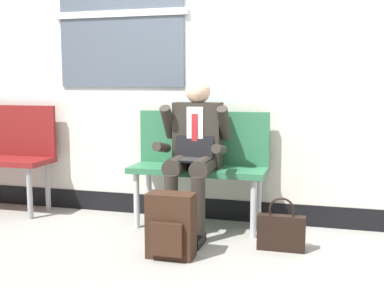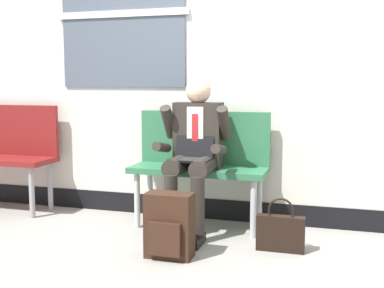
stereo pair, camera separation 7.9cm
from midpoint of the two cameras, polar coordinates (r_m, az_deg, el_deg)
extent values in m
plane|color=gray|center=(4.02, 0.35, -10.78)|extent=(18.00, 18.00, 0.00)
cube|color=silver|center=(4.47, 2.69, 15.42)|extent=(6.57, 0.12, 1.66)
cube|color=beige|center=(4.47, 2.60, -0.81)|extent=(6.57, 0.12, 0.87)
cube|color=black|center=(4.57, 2.56, -7.36)|extent=(6.57, 0.14, 0.19)
cube|color=#4C5666|center=(4.67, -7.71, 14.83)|extent=(1.22, 0.02, 1.33)
cube|color=silver|center=(4.67, -7.76, 14.85)|extent=(1.30, 0.03, 0.06)
cube|color=#2D6B47|center=(4.16, 1.27, -3.07)|extent=(1.16, 0.42, 0.05)
cube|color=#2D6B47|center=(4.29, 1.92, 0.74)|extent=(1.16, 0.04, 0.47)
cylinder|color=#B7B7BC|center=(4.23, -5.90, -6.56)|extent=(0.05, 0.05, 0.48)
cylinder|color=#B7B7BC|center=(4.50, -4.42, -5.71)|extent=(0.05, 0.05, 0.48)
cylinder|color=#B7B7BC|center=(3.97, 7.75, -7.53)|extent=(0.05, 0.05, 0.48)
cylinder|color=#B7B7BC|center=(4.25, 8.39, -6.53)|extent=(0.05, 0.05, 0.48)
cube|color=maroon|center=(5.20, -20.35, 1.57)|extent=(1.13, 0.04, 0.50)
cylinder|color=gray|center=(4.73, -17.76, -5.41)|extent=(0.05, 0.05, 0.48)
cylinder|color=gray|center=(4.97, -15.80, -4.74)|extent=(0.05, 0.05, 0.48)
cylinder|color=#2D2823|center=(3.98, -1.06, -2.51)|extent=(0.15, 0.40, 0.15)
cylinder|color=#2D2823|center=(3.87, -1.92, -7.47)|extent=(0.11, 0.11, 0.53)
cube|color=black|center=(3.87, -2.20, -10.95)|extent=(0.10, 0.26, 0.07)
cylinder|color=#2D2823|center=(3.92, 2.01, -2.66)|extent=(0.15, 0.40, 0.15)
cylinder|color=#2D2823|center=(3.80, 1.25, -7.71)|extent=(0.11, 0.11, 0.53)
cube|color=black|center=(3.81, 0.99, -11.26)|extent=(0.10, 0.26, 0.07)
cube|color=#2D2823|center=(4.11, 1.28, 1.05)|extent=(0.40, 0.18, 0.55)
cube|color=silver|center=(4.02, 0.92, 1.62)|extent=(0.14, 0.01, 0.39)
cube|color=#B22328|center=(4.01, 0.90, 1.19)|extent=(0.05, 0.01, 0.33)
sphere|color=beige|center=(4.09, 1.30, 6.20)|extent=(0.21, 0.21, 0.21)
cylinder|color=#2D2823|center=(4.11, -2.20, 2.58)|extent=(0.09, 0.25, 0.30)
cylinder|color=#2D2823|center=(3.97, -2.99, -0.38)|extent=(0.08, 0.27, 0.12)
cylinder|color=#2D2823|center=(3.98, 4.36, 2.42)|extent=(0.09, 0.25, 0.30)
cylinder|color=#2D2823|center=(3.83, 3.78, -0.65)|extent=(0.08, 0.27, 0.12)
cube|color=black|center=(3.91, 0.34, -1.86)|extent=(0.32, 0.22, 0.02)
cube|color=black|center=(4.02, 0.86, -0.03)|extent=(0.32, 0.08, 0.21)
cube|color=#331E14|center=(3.52, -2.00, -9.47)|extent=(0.33, 0.18, 0.47)
cube|color=#331E14|center=(3.44, -2.58, -11.08)|extent=(0.23, 0.04, 0.23)
cube|color=black|center=(3.73, 10.89, -10.24)|extent=(0.35, 0.08, 0.27)
torus|color=black|center=(3.68, 10.96, -7.66)|extent=(0.19, 0.02, 0.19)
camera|label=1|loc=(0.04, -89.43, 0.07)|focal=45.64mm
camera|label=2|loc=(0.04, 90.57, -0.07)|focal=45.64mm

